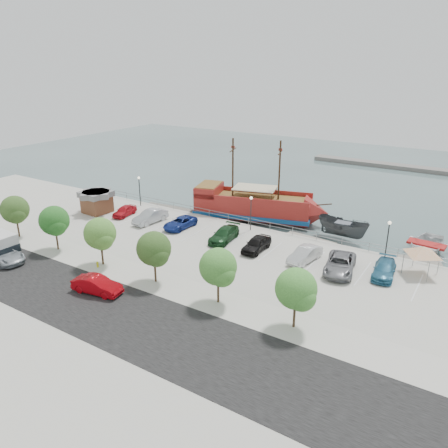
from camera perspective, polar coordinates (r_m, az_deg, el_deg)
The scene contains 34 objects.
ground at distance 48.88m, azimuth -0.26°, elevation -4.21°, with size 160.00×160.00×0.00m, color #3B4E4E.
land_slab at distance 35.25m, azimuth -19.69°, elevation -15.51°, with size 100.00×58.00×1.20m, color #B6B2A1.
street at distance 37.52m, azimuth -13.80°, elevation -11.33°, with size 100.00×8.00×0.04m, color black.
sidewalk at distance 41.24m, azimuth -7.83°, elevation -7.80°, with size 100.00×4.00×0.05m, color #BBB6A6.
seawall_railing at distance 54.54m, azimuth 4.15°, elevation 0.16°, with size 50.00×0.06×1.00m.
far_shore at distance 95.58m, azimuth 23.35°, elevation 6.72°, with size 40.00×3.00×0.80m, color slate.
pirate_ship at distance 59.25m, azimuth 5.06°, elevation 2.21°, with size 18.58×9.58×11.50m.
patrol_boat at distance 54.70m, azimuth 15.23°, elevation -0.76°, with size 2.49×6.61×2.56m, color #414345.
speedboat at distance 54.38m, azimuth 24.88°, elevation -2.75°, with size 5.04×7.06×1.46m, color silver.
dock_west at distance 64.20m, azimuth -7.39°, elevation 1.96°, with size 7.61×2.18×0.44m, color #66635A.
dock_mid at distance 53.67m, azimuth 11.11°, elevation -2.08°, with size 6.29×1.80×0.36m, color gray.
dock_east at distance 51.22m, azimuth 22.38°, elevation -4.40°, with size 7.49×2.14×0.43m, color gray.
shed at distance 61.88m, azimuth -16.29°, elevation 2.88°, with size 3.86×3.86×2.96m.
canopy_tent at distance 45.78m, azimuth 24.63°, elevation -2.70°, with size 4.78×4.78×3.28m.
street_van at distance 50.44m, azimuth -26.85°, elevation -3.57°, with size 2.53×5.49×1.53m, color #939BA1.
street_sedan at distance 40.73m, azimuth -16.25°, elevation -7.67°, with size 1.63×4.66×1.54m, color #A3050D.
fire_hydrant at distance 45.67m, azimuth -16.19°, elevation -5.06°, with size 0.23×0.23×0.66m.
lamp_post_left at distance 62.91m, azimuth -11.00°, elevation 4.91°, with size 0.36×0.36×4.28m.
lamp_post_mid at distance 52.66m, azimuth 3.54°, elevation 2.20°, with size 0.36×0.36×4.28m.
lamp_post_right at distance 47.57m, azimuth 20.65°, elevation -1.16°, with size 0.36×0.36×4.28m.
tree_a at distance 55.71m, azimuth -25.62°, elevation 1.59°, with size 3.30×3.20×5.00m.
tree_b at distance 50.11m, azimuth -21.25°, elevation 0.27°, with size 3.30×3.20×5.00m.
tree_c at distance 44.92m, azimuth -15.82°, elevation -1.37°, with size 3.30×3.20×5.00m.
tree_d at distance 40.27m, azimuth -9.06°, elevation -3.39°, with size 3.30×3.20×5.00m.
tree_e at distance 36.38m, azimuth -0.65°, elevation -5.82°, with size 3.30×3.20×5.00m.
tree_f at distance 33.52m, azimuth 9.56°, elevation -8.58°, with size 3.30×3.20×5.00m.
parked_car_a at distance 59.82m, azimuth -12.86°, elevation 1.70°, with size 1.62×4.02×1.37m, color red.
parked_car_b at distance 56.51m, azimuth -9.61°, elevation 0.96°, with size 1.73×4.97×1.64m, color #ADB0B4.
parked_car_c at distance 54.22m, azimuth -5.76°, elevation 0.14°, with size 2.23×4.83×1.34m, color navy.
parked_car_d at distance 50.11m, azimuth 0.01°, elevation -1.39°, with size 2.10×5.17×1.50m, color #163D1C.
parked_car_e at distance 47.65m, azimuth 4.26°, elevation -2.60°, with size 1.86×4.61×1.57m, color black.
parked_car_f at distance 45.77m, azimuth 10.51°, elevation -3.94°, with size 1.62×4.64×1.53m, color silver.
parked_car_g at distance 44.30m, azimuth 14.91°, elevation -5.10°, with size 2.69×5.84×1.62m, color slate.
parked_car_h at distance 44.78m, azimuth 20.20°, elevation -5.58°, with size 1.96×4.83×1.40m, color teal.
Camera 1 is at (23.92, -37.42, 19.42)m, focal length 35.00 mm.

